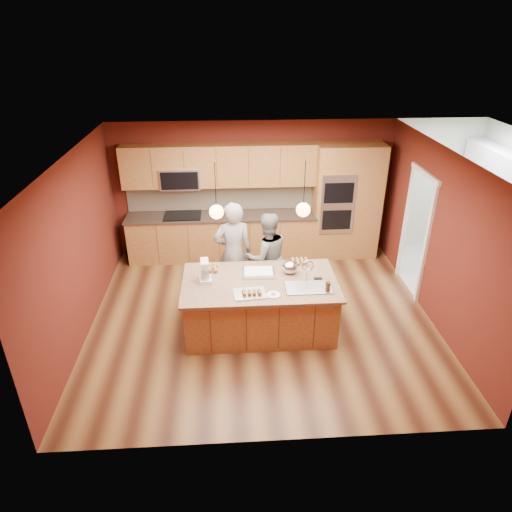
{
  "coord_description": "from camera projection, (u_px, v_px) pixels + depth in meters",
  "views": [
    {
      "loc": [
        -0.5,
        -6.21,
        4.36
      ],
      "look_at": [
        -0.1,
        -0.1,
        1.19
      ],
      "focal_mm": 32.0,
      "sensor_mm": 36.0,
      "label": 1
    }
  ],
  "objects": [
    {
      "name": "dryer",
      "position": [
        469.0,
        242.0,
        9.0
      ],
      "size": [
        0.67,
        0.69,
        0.92
      ],
      "primitive_type": "cube",
      "rotation": [
        0.0,
        0.0,
        -0.19
      ],
      "color": "white",
      "rests_on": "floor"
    },
    {
      "name": "phone",
      "position": [
        318.0,
        279.0,
        6.93
      ],
      "size": [
        0.12,
        0.07,
        0.01
      ],
      "primitive_type": "cube",
      "rotation": [
        0.0,
        0.0,
        0.02
      ],
      "color": "black",
      "rests_on": "island"
    },
    {
      "name": "mixing_bowl",
      "position": [
        290.0,
        267.0,
        7.06
      ],
      "size": [
        0.25,
        0.25,
        0.21
      ],
      "primitive_type": "ellipsoid",
      "color": "#B6B8BD",
      "rests_on": "island"
    },
    {
      "name": "stand_mixer",
      "position": [
        205.0,
        272.0,
        6.82
      ],
      "size": [
        0.2,
        0.26,
        0.34
      ],
      "rotation": [
        0.0,
        0.0,
        0.09
      ],
      "color": "white",
      "rests_on": "island"
    },
    {
      "name": "wall_left",
      "position": [
        78.0,
        248.0,
        6.76
      ],
      "size": [
        0.0,
        5.0,
        5.0
      ],
      "primitive_type": "plane",
      "rotation": [
        1.57,
        0.0,
        1.57
      ],
      "color": "#541A12",
      "rests_on": "ground"
    },
    {
      "name": "ceiling",
      "position": [
        263.0,
        155.0,
        6.3
      ],
      "size": [
        5.5,
        5.5,
        0.0
      ],
      "primitive_type": "plane",
      "rotation": [
        3.14,
        0.0,
        0.0
      ],
      "color": "silver",
      "rests_on": "ground"
    },
    {
      "name": "washer",
      "position": [
        486.0,
        258.0,
        8.38
      ],
      "size": [
        0.68,
        0.69,
        0.93
      ],
      "primitive_type": "cube",
      "rotation": [
        0.0,
        0.0,
        0.18
      ],
      "color": "white",
      "rests_on": "floor"
    },
    {
      "name": "person_left",
      "position": [
        233.0,
        253.0,
        7.64
      ],
      "size": [
        0.71,
        0.52,
        1.79
      ],
      "primitive_type": "imported",
      "rotation": [
        0.0,
        0.0,
        3.28
      ],
      "color": "black",
      "rests_on": "floor"
    },
    {
      "name": "oven_column",
      "position": [
        346.0,
        202.0,
        9.06
      ],
      "size": [
        1.3,
        0.62,
        2.3
      ],
      "color": "brown",
      "rests_on": "floor"
    },
    {
      "name": "cupcakes_rack",
      "position": [
        252.0,
        292.0,
        6.5
      ],
      "size": [
        0.29,
        0.14,
        0.06
      ],
      "primitive_type": null,
      "color": "#B58645",
      "rests_on": "island"
    },
    {
      "name": "pendant_left",
      "position": [
        216.0,
        212.0,
        6.31
      ],
      "size": [
        0.2,
        0.2,
        0.8
      ],
      "color": "black",
      "rests_on": "ceiling"
    },
    {
      "name": "floor",
      "position": [
        262.0,
        317.0,
        7.54
      ],
      "size": [
        5.5,
        5.5,
        0.0
      ],
      "primitive_type": "plane",
      "color": "#412113",
      "rests_on": "ground"
    },
    {
      "name": "laundry_room",
      "position": [
        506.0,
        176.0,
        7.95
      ],
      "size": [
        2.6,
        2.7,
        2.7
      ],
      "color": "beige",
      "rests_on": "ground"
    },
    {
      "name": "plate",
      "position": [
        274.0,
        295.0,
        6.52
      ],
      "size": [
        0.19,
        0.19,
        0.01
      ],
      "primitive_type": "cylinder",
      "color": "white",
      "rests_on": "island"
    },
    {
      "name": "tumbler",
      "position": [
        328.0,
        287.0,
        6.59
      ],
      "size": [
        0.07,
        0.07,
        0.15
      ],
      "primitive_type": "cylinder",
      "color": "#3A2611",
      "rests_on": "island"
    },
    {
      "name": "sheet_cake",
      "position": [
        258.0,
        272.0,
        7.07
      ],
      "size": [
        0.52,
        0.39,
        0.05
      ],
      "rotation": [
        0.0,
        0.0,
        -0.03
      ],
      "color": "silver",
      "rests_on": "island"
    },
    {
      "name": "doorway_trim",
      "position": [
        415.0,
        234.0,
        7.92
      ],
      "size": [
        0.08,
        1.11,
        2.2
      ],
      "primitive_type": null,
      "color": "white",
      "rests_on": "wall_right"
    },
    {
      "name": "pendant_right",
      "position": [
        303.0,
        210.0,
        6.38
      ],
      "size": [
        0.2,
        0.2,
        0.8
      ],
      "color": "black",
      "rests_on": "ceiling"
    },
    {
      "name": "wall_front",
      "position": [
        281.0,
        349.0,
        4.7
      ],
      "size": [
        5.5,
        0.0,
        5.5
      ],
      "primitive_type": "plane",
      "rotation": [
        -1.57,
        0.0,
        0.0
      ],
      "color": "#541A12",
      "rests_on": "ground"
    },
    {
      "name": "cooling_rack",
      "position": [
        250.0,
        294.0,
        6.54
      ],
      "size": [
        0.48,
        0.36,
        0.02
      ],
      "primitive_type": "cube",
      "rotation": [
        0.0,
        0.0,
        0.09
      ],
      "color": "silver",
      "rests_on": "island"
    },
    {
      "name": "cupcakes_left",
      "position": [
        210.0,
        268.0,
        7.15
      ],
      "size": [
        0.25,
        0.25,
        0.08
      ],
      "primitive_type": null,
      "color": "#B58645",
      "rests_on": "island"
    },
    {
      "name": "person_right",
      "position": [
        267.0,
        257.0,
        7.72
      ],
      "size": [
        0.89,
        0.77,
        1.59
      ],
      "primitive_type": "imported",
      "rotation": [
        0.0,
        0.0,
        3.38
      ],
      "color": "gray",
      "rests_on": "floor"
    },
    {
      "name": "wall_right",
      "position": [
        439.0,
        238.0,
        7.07
      ],
      "size": [
        0.0,
        5.0,
        5.0
      ],
      "primitive_type": "plane",
      "rotation": [
        1.57,
        0.0,
        -1.57
      ],
      "color": "#541A12",
      "rests_on": "ground"
    },
    {
      "name": "cabinet_run",
      "position": [
        219.0,
        212.0,
        9.04
      ],
      "size": [
        3.74,
        0.64,
        2.3
      ],
      "color": "brown",
      "rests_on": "floor"
    },
    {
      "name": "wall_back",
      "position": [
        253.0,
        189.0,
        9.13
      ],
      "size": [
        5.5,
        0.0,
        5.5
      ],
      "primitive_type": "plane",
      "rotation": [
        1.57,
        0.0,
        0.0
      ],
      "color": "#541A12",
      "rests_on": "ground"
    },
    {
      "name": "island",
      "position": [
        261.0,
        305.0,
        7.06
      ],
      "size": [
        2.34,
        1.31,
        1.24
      ],
      "color": "brown",
      "rests_on": "floor"
    },
    {
      "name": "cupcakes_right",
      "position": [
        300.0,
        261.0,
        7.37
      ],
      "size": [
        0.29,
        0.22,
        0.06
      ],
      "primitive_type": null,
      "color": "#B58645",
      "rests_on": "island"
    }
  ]
}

